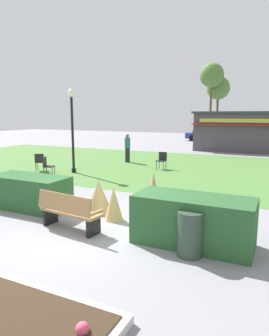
# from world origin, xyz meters

# --- Properties ---
(ground_plane) EXTENTS (80.00, 80.00, 0.00)m
(ground_plane) POSITION_xyz_m (0.00, 0.00, 0.00)
(ground_plane) COLOR gray
(lawn_patch) EXTENTS (36.00, 12.00, 0.01)m
(lawn_patch) POSITION_xyz_m (0.00, 10.05, 0.00)
(lawn_patch) COLOR #4C7A38
(lawn_patch) RESTS_ON ground_plane
(park_bench) EXTENTS (1.75, 0.73, 0.95)m
(park_bench) POSITION_xyz_m (-0.38, 0.07, 0.48)
(park_bench) COLOR #9E7547
(park_bench) RESTS_ON ground_plane
(hedge_left) EXTENTS (2.50, 1.10, 1.00)m
(hedge_left) POSITION_xyz_m (-2.60, 1.03, 0.50)
(hedge_left) COLOR #28562B
(hedge_left) RESTS_ON ground_plane
(hedge_right) EXTENTS (2.57, 1.10, 1.08)m
(hedge_right) POSITION_xyz_m (2.59, 0.59, 0.54)
(hedge_right) COLOR #28562B
(hedge_right) RESTS_ON ground_plane
(ornamental_grass_behind_left) EXTENTS (0.51, 0.51, 0.90)m
(ornamental_grass_behind_left) POSITION_xyz_m (0.23, 1.22, 0.45)
(ornamental_grass_behind_left) COLOR tan
(ornamental_grass_behind_left) RESTS_ON ground_plane
(ornamental_grass_behind_right) EXTENTS (0.59, 0.59, 1.37)m
(ornamental_grass_behind_right) POSITION_xyz_m (1.29, 1.45, 0.69)
(ornamental_grass_behind_right) COLOR tan
(ornamental_grass_behind_right) RESTS_ON ground_plane
(ornamental_grass_behind_center) EXTENTS (0.58, 0.58, 0.97)m
(ornamental_grass_behind_center) POSITION_xyz_m (-2.30, 1.85, 0.49)
(ornamental_grass_behind_center) COLOR tan
(ornamental_grass_behind_center) RESTS_ON ground_plane
(ornamental_grass_behind_far) EXTENTS (0.79, 0.79, 0.95)m
(ornamental_grass_behind_far) POSITION_xyz_m (-0.51, 1.63, 0.47)
(ornamental_grass_behind_far) COLOR tan
(ornamental_grass_behind_far) RESTS_ON ground_plane
(lamppost_mid) EXTENTS (0.36, 0.36, 3.99)m
(lamppost_mid) POSITION_xyz_m (-5.00, 6.41, 2.52)
(lamppost_mid) COLOR black
(lamppost_mid) RESTS_ON ground_plane
(trash_bin) EXTENTS (0.52, 0.52, 0.92)m
(trash_bin) POSITION_xyz_m (2.69, 0.02, 0.46)
(trash_bin) COLOR #2D4233
(trash_bin) RESTS_ON ground_plane
(food_kiosk) EXTENTS (10.03, 4.57, 3.05)m
(food_kiosk) POSITION_xyz_m (2.59, 20.09, 1.53)
(food_kiosk) COLOR #47424C
(food_kiosk) RESTS_ON ground_plane
(cafe_chair_west) EXTENTS (0.61, 0.61, 0.89)m
(cafe_chair_west) POSITION_xyz_m (-6.78, 5.98, 0.53)
(cafe_chair_west) COLOR black
(cafe_chair_west) RESTS_ON ground_plane
(cafe_chair_east) EXTENTS (0.58, 0.58, 0.89)m
(cafe_chair_east) POSITION_xyz_m (-5.56, 5.15, 0.53)
(cafe_chair_east) COLOR black
(cafe_chair_east) RESTS_ON ground_plane
(cafe_chair_center) EXTENTS (0.45, 0.45, 0.89)m
(cafe_chair_center) POSITION_xyz_m (-1.45, 9.21, 0.53)
(cafe_chair_center) COLOR black
(cafe_chair_center) RESTS_ON ground_plane
(person_strolling) EXTENTS (0.34, 0.34, 1.69)m
(person_strolling) POSITION_xyz_m (-4.16, 10.53, 0.86)
(person_strolling) COLOR #23232D
(person_strolling) RESTS_ON ground_plane
(parked_car_west_slot) EXTENTS (4.28, 2.22, 1.20)m
(parked_car_west_slot) POSITION_xyz_m (-3.53, 27.74, 0.64)
(parked_car_west_slot) COLOR navy
(parked_car_west_slot) RESTS_ON ground_plane
(tree_left_bg) EXTENTS (2.80, 2.80, 8.73)m
(tree_left_bg) POSITION_xyz_m (-4.05, 31.79, 7.24)
(tree_left_bg) COLOR brown
(tree_left_bg) RESTS_ON ground_plane
(tree_right_bg) EXTENTS (2.80, 2.80, 7.40)m
(tree_right_bg) POSITION_xyz_m (-3.62, 33.68, 5.94)
(tree_right_bg) COLOR brown
(tree_right_bg) RESTS_ON ground_plane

